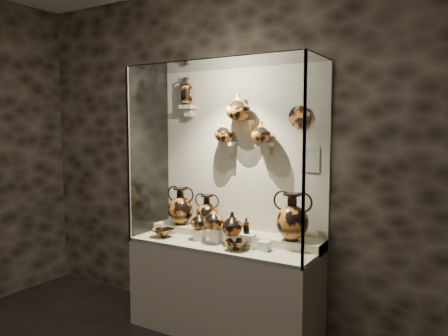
# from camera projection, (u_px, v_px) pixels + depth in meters

# --- Properties ---
(wall_back) EXTENTS (5.00, 0.02, 3.20)m
(wall_back) POSITION_uv_depth(u_px,v_px,m) (241.00, 154.00, 4.08)
(wall_back) COLOR black
(wall_back) RESTS_ON ground
(plinth) EXTENTS (1.70, 0.60, 0.80)m
(plinth) POSITION_uv_depth(u_px,v_px,m) (224.00, 289.00, 3.92)
(plinth) COLOR #BDB198
(plinth) RESTS_ON floor
(front_tier) EXTENTS (1.68, 0.58, 0.03)m
(front_tier) POSITION_uv_depth(u_px,v_px,m) (224.00, 244.00, 3.88)
(front_tier) COLOR beige
(front_tier) RESTS_ON plinth
(rear_tier) EXTENTS (1.70, 0.25, 0.10)m
(rear_tier) POSITION_uv_depth(u_px,v_px,m) (234.00, 236.00, 4.03)
(rear_tier) COLOR beige
(rear_tier) RESTS_ON plinth
(back_panel) EXTENTS (1.70, 0.03, 1.60)m
(back_panel) POSITION_uv_depth(u_px,v_px,m) (241.00, 154.00, 4.08)
(back_panel) COLOR #BDB198
(back_panel) RESTS_ON plinth
(glass_front) EXTENTS (1.70, 0.01, 1.60)m
(glass_front) POSITION_uv_depth(u_px,v_px,m) (206.00, 158.00, 3.55)
(glass_front) COLOR white
(glass_front) RESTS_ON plinth
(glass_left) EXTENTS (0.01, 0.60, 1.60)m
(glass_left) POSITION_uv_depth(u_px,v_px,m) (149.00, 153.00, 4.24)
(glass_left) COLOR white
(glass_left) RESTS_ON plinth
(glass_right) EXTENTS (0.01, 0.60, 1.60)m
(glass_right) POSITION_uv_depth(u_px,v_px,m) (318.00, 160.00, 3.38)
(glass_right) COLOR white
(glass_right) RESTS_ON plinth
(glass_top) EXTENTS (1.70, 0.60, 0.01)m
(glass_top) POSITION_uv_depth(u_px,v_px,m) (224.00, 63.00, 3.74)
(glass_top) COLOR white
(glass_top) RESTS_ON back_panel
(frame_post_left) EXTENTS (0.02, 0.02, 1.60)m
(frame_post_left) POSITION_uv_depth(u_px,v_px,m) (129.00, 155.00, 3.99)
(frame_post_left) COLOR gray
(frame_post_left) RESTS_ON plinth
(frame_post_right) EXTENTS (0.02, 0.02, 1.60)m
(frame_post_right) POSITION_uv_depth(u_px,v_px,m) (304.00, 162.00, 3.13)
(frame_post_right) COLOR gray
(frame_post_right) RESTS_ON plinth
(pedestal_a) EXTENTS (0.09, 0.09, 0.10)m
(pedestal_a) POSITION_uv_depth(u_px,v_px,m) (200.00, 235.00, 3.94)
(pedestal_a) COLOR silver
(pedestal_a) RESTS_ON front_tier
(pedestal_b) EXTENTS (0.09, 0.09, 0.13)m
(pedestal_b) POSITION_uv_depth(u_px,v_px,m) (216.00, 236.00, 3.86)
(pedestal_b) COLOR silver
(pedestal_b) RESTS_ON front_tier
(pedestal_c) EXTENTS (0.09, 0.09, 0.09)m
(pedestal_c) POSITION_uv_depth(u_px,v_px,m) (233.00, 241.00, 3.77)
(pedestal_c) COLOR silver
(pedestal_c) RESTS_ON front_tier
(pedestal_d) EXTENTS (0.09, 0.09, 0.12)m
(pedestal_d) POSITION_uv_depth(u_px,v_px,m) (249.00, 241.00, 3.69)
(pedestal_d) COLOR silver
(pedestal_d) RESTS_ON front_tier
(pedestal_e) EXTENTS (0.09, 0.09, 0.08)m
(pedestal_e) POSITION_uv_depth(u_px,v_px,m) (264.00, 246.00, 3.62)
(pedestal_e) COLOR silver
(pedestal_e) RESTS_ON front_tier
(bracket_ul) EXTENTS (0.14, 0.12, 0.04)m
(bracket_ul) POSITION_uv_depth(u_px,v_px,m) (188.00, 107.00, 4.25)
(bracket_ul) COLOR #BDB198
(bracket_ul) RESTS_ON back_panel
(bracket_ca) EXTENTS (0.14, 0.12, 0.04)m
(bracket_ca) POSITION_uv_depth(u_px,v_px,m) (228.00, 144.00, 4.06)
(bracket_ca) COLOR #BDB198
(bracket_ca) RESTS_ON back_panel
(bracket_cb) EXTENTS (0.10, 0.12, 0.04)m
(bracket_cb) POSITION_uv_depth(u_px,v_px,m) (247.00, 122.00, 3.94)
(bracket_cb) COLOR #BDB198
(bracket_cb) RESTS_ON back_panel
(bracket_cc) EXTENTS (0.14, 0.12, 0.04)m
(bracket_cc) POSITION_uv_depth(u_px,v_px,m) (265.00, 144.00, 3.86)
(bracket_cc) COLOR #BDB198
(bracket_cc) RESTS_ON back_panel
(amphora_left) EXTENTS (0.37, 0.37, 0.37)m
(amphora_left) POSITION_uv_depth(u_px,v_px,m) (181.00, 206.00, 4.27)
(amphora_left) COLOR #A55A1F
(amphora_left) RESTS_ON rear_tier
(amphora_mid) EXTENTS (0.34, 0.34, 0.32)m
(amphora_mid) POSITION_uv_depth(u_px,v_px,m) (207.00, 211.00, 4.14)
(amphora_mid) COLOR #BE6621
(amphora_mid) RESTS_ON rear_tier
(amphora_right) EXTENTS (0.35, 0.35, 0.41)m
(amphora_right) POSITION_uv_depth(u_px,v_px,m) (292.00, 217.00, 3.66)
(amphora_right) COLOR #A55A1F
(amphora_right) RESTS_ON rear_tier
(jug_a) EXTENTS (0.20, 0.20, 0.16)m
(jug_a) POSITION_uv_depth(u_px,v_px,m) (199.00, 220.00, 3.95)
(jug_a) COLOR #A55A1F
(jug_a) RESTS_ON pedestal_a
(jug_b) EXTENTS (0.20, 0.20, 0.19)m
(jug_b) POSITION_uv_depth(u_px,v_px,m) (214.00, 218.00, 3.84)
(jug_b) COLOR #BE6621
(jug_b) RESTS_ON pedestal_b
(jug_c) EXTENTS (0.23, 0.23, 0.20)m
(jug_c) POSITION_uv_depth(u_px,v_px,m) (232.00, 223.00, 3.78)
(jug_c) COLOR #A55A1F
(jug_c) RESTS_ON pedestal_c
(lekythos_small) EXTENTS (0.07, 0.07, 0.15)m
(lekythos_small) POSITION_uv_depth(u_px,v_px,m) (246.00, 225.00, 3.70)
(lekythos_small) COLOR #BE6621
(lekythos_small) RESTS_ON pedestal_d
(kylix_left) EXTENTS (0.29, 0.26, 0.10)m
(kylix_left) POSITION_uv_depth(u_px,v_px,m) (164.00, 232.00, 4.06)
(kylix_left) COLOR #BE6621
(kylix_left) RESTS_ON front_tier
(kylix_right) EXTENTS (0.25, 0.22, 0.10)m
(kylix_right) POSITION_uv_depth(u_px,v_px,m) (236.00, 244.00, 3.64)
(kylix_right) COLOR #A55A1F
(kylix_right) RESTS_ON front_tier
(lekythos_tall) EXTENTS (0.14, 0.14, 0.30)m
(lekythos_tall) POSITION_uv_depth(u_px,v_px,m) (187.00, 90.00, 4.23)
(lekythos_tall) COLOR #A55A1F
(lekythos_tall) RESTS_ON bracket_ul
(ovoid_vase_a) EXTENTS (0.18, 0.18, 0.19)m
(ovoid_vase_a) POSITION_uv_depth(u_px,v_px,m) (224.00, 132.00, 4.02)
(ovoid_vase_a) COLOR #BE6621
(ovoid_vase_a) RESTS_ON bracket_ca
(ovoid_vase_b) EXTENTS (0.23, 0.23, 0.23)m
(ovoid_vase_b) POSITION_uv_depth(u_px,v_px,m) (238.00, 107.00, 3.90)
(ovoid_vase_b) COLOR #BE6621
(ovoid_vase_b) RESTS_ON bracket_cb
(ovoid_vase_c) EXTENTS (0.21, 0.21, 0.19)m
(ovoid_vase_c) POSITION_uv_depth(u_px,v_px,m) (261.00, 132.00, 3.83)
(ovoid_vase_c) COLOR #BE6621
(ovoid_vase_c) RESTS_ON bracket_cc
(wall_plate) EXTENTS (0.19, 0.02, 0.19)m
(wall_plate) POSITION_uv_depth(u_px,v_px,m) (299.00, 117.00, 3.73)
(wall_plate) COLOR #BB6024
(wall_plate) RESTS_ON back_panel
(info_placard) EXTENTS (0.16, 0.01, 0.22)m
(info_placard) POSITION_uv_depth(u_px,v_px,m) (310.00, 160.00, 3.72)
(info_placard) COLOR beige
(info_placard) RESTS_ON back_panel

